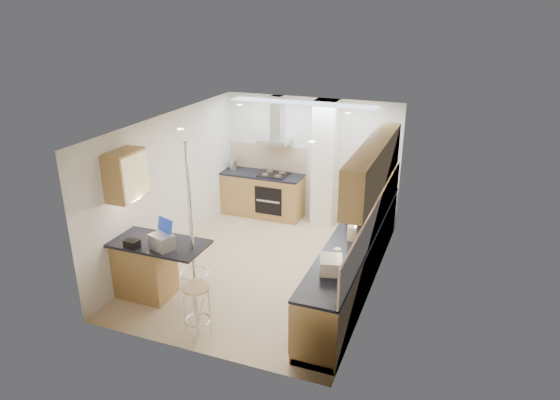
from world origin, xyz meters
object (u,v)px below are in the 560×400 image
at_px(bar_stool_near, 148,270).
at_px(bread_bin, 331,265).
at_px(bar_stool_end, 197,303).
at_px(laptop, 162,242).
at_px(microwave, 360,210).

xyz_separation_m(bar_stool_near, bread_bin, (2.76, 0.18, 0.54)).
bearing_deg(bread_bin, bar_stool_end, -171.02).
xyz_separation_m(laptop, bread_bin, (2.40, 0.27, -0.04)).
bearing_deg(microwave, bar_stool_end, 143.59).
bearing_deg(microwave, laptop, 127.46).
distance_m(microwave, bread_bin, 1.85).
relative_size(microwave, bread_bin, 1.52).
distance_m(microwave, laptop, 3.17).
height_order(microwave, bread_bin, microwave).
distance_m(laptop, bar_stool_end, 1.05).
bearing_deg(bar_stool_end, laptop, 68.46).
bearing_deg(microwave, bar_stool_near, 122.27).
xyz_separation_m(microwave, bread_bin, (0.03, -1.85, -0.06)).
height_order(laptop, bread_bin, laptop).
relative_size(laptop, bar_stool_near, 0.34).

